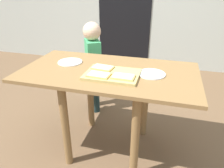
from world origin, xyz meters
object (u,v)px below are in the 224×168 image
Objects in this scene: plate_white_left at (70,62)px; plate_white_right at (152,74)px; dining_table at (109,85)px; cutting_board at (112,74)px; child_left at (93,61)px; pizza_slice_near_left at (99,75)px; pizza_slice_near_right at (123,77)px; pizza_slice_far_left at (103,68)px.

plate_white_right is at bearing -6.00° from plate_white_left.
cutting_board is at bearing -59.64° from dining_table.
child_left is at bearing 120.63° from cutting_board.
dining_table is 8.25× the size of pizza_slice_near_left.
pizza_slice_near_right is 0.79× the size of plate_white_right.
plate_white_left is at bearing 156.20° from pizza_slice_near_right.
pizza_slice_near_left is 0.40m from plate_white_right.
child_left is at bearing 139.24° from plate_white_right.
pizza_slice_far_left is at bearing -152.82° from dining_table.
plate_white_right is at bearing 25.37° from pizza_slice_near_left.
pizza_slice_far_left reaches higher than plate_white_left.
dining_table is 0.26m from pizza_slice_near_right.
pizza_slice_near_right is at bearing -55.99° from child_left.
pizza_slice_far_left is 0.72m from child_left.
cutting_board is 0.11m from pizza_slice_near_left.
plate_white_left is at bearing 157.84° from cutting_board.
pizza_slice_far_left is at bearing -17.41° from plate_white_left.
cutting_board is 0.30m from plate_white_right.
pizza_slice_far_left is 0.83× the size of plate_white_left.
pizza_slice_far_left reaches higher than cutting_board.
pizza_slice_near_left is 0.81× the size of plate_white_left.
dining_table is 3.48× the size of cutting_board.
plate_white_left is (-0.37, 0.08, 0.13)m from dining_table.
pizza_slice_far_left reaches higher than dining_table.
plate_white_left reaches higher than dining_table.
pizza_slice_near_right is 0.16× the size of child_left.
pizza_slice_near_left is at bearing -83.66° from pizza_slice_far_left.
pizza_slice_far_left is 0.17× the size of child_left.
plate_white_right is at bearing -40.76° from child_left.
child_left is (-0.69, 0.59, -0.17)m from plate_white_right.
plate_white_left is at bearing 167.71° from dining_table.
pizza_slice_near_left is 0.42m from plate_white_left.
plate_white_right reaches higher than dining_table.
cutting_board is 1.92× the size of plate_white_right.
plate_white_right is (0.36, 0.17, -0.02)m from pizza_slice_near_left.
pizza_slice_near_left is at bearing -99.32° from dining_table.
dining_table is 0.17m from cutting_board.
pizza_slice_near_right is (0.15, -0.15, 0.16)m from dining_table.
pizza_slice_near_left is at bearing -66.69° from child_left.
pizza_slice_near_left is at bearing -154.63° from plate_white_right.
pizza_slice_far_left is 0.83× the size of plate_white_right.
cutting_board is at bearing -22.16° from plate_white_left.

